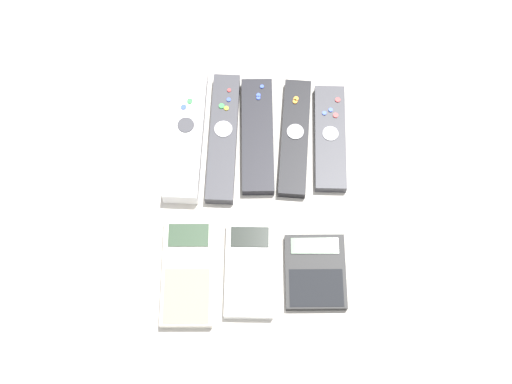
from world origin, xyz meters
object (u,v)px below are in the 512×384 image
at_px(remote_1, 223,137).
at_px(remote_4, 330,138).
at_px(remote_2, 259,136).
at_px(calculator_0, 188,272).
at_px(calculator_1, 249,270).
at_px(calculator_2, 315,272).
at_px(remote_3, 295,137).
at_px(remote_0, 186,135).

xyz_separation_m(remote_1, remote_4, (0.17, 0.00, -0.00)).
bearing_deg(remote_2, calculator_0, -115.94).
distance_m(calculator_1, calculator_2, 0.10).
bearing_deg(remote_3, calculator_1, -103.98).
bearing_deg(calculator_1, remote_3, 72.58).
height_order(calculator_0, calculator_2, calculator_0).
height_order(remote_1, calculator_2, remote_1).
bearing_deg(remote_1, calculator_1, -76.64).
xyz_separation_m(remote_0, remote_2, (0.11, 0.00, -0.01)).
distance_m(remote_2, remote_4, 0.11).
height_order(remote_2, calculator_2, remote_2).
bearing_deg(calculator_1, remote_4, 60.34).
distance_m(remote_0, calculator_0, 0.22).
bearing_deg(remote_0, remote_1, 0.93).
bearing_deg(calculator_1, remote_2, 86.92).
distance_m(remote_2, calculator_0, 0.24).
bearing_deg(remote_1, remote_3, 2.63).
distance_m(remote_3, calculator_2, 0.22).
distance_m(remote_2, remote_3, 0.06).
bearing_deg(calculator_1, remote_0, 115.50).
height_order(remote_3, calculator_1, remote_3).
distance_m(remote_3, calculator_0, 0.27).
height_order(remote_0, remote_4, remote_0).
distance_m(remote_0, remote_2, 0.11).
distance_m(remote_1, remote_2, 0.06).
height_order(remote_1, remote_2, remote_1).
xyz_separation_m(remote_4, calculator_1, (-0.12, -0.22, -0.00)).
relative_size(remote_3, calculator_1, 1.41).
bearing_deg(calculator_0, remote_4, 45.21).
xyz_separation_m(remote_0, remote_1, (0.06, -0.00, -0.00)).
bearing_deg(calculator_1, calculator_2, -0.71).
distance_m(remote_1, calculator_2, 0.26).
bearing_deg(remote_1, remote_4, 2.31).
bearing_deg(calculator_2, remote_3, 96.32).
xyz_separation_m(remote_0, calculator_1, (0.10, -0.21, -0.01)).
bearing_deg(remote_2, remote_0, -179.87).
height_order(remote_2, remote_3, same).
distance_m(remote_2, calculator_1, 0.22).
bearing_deg(calculator_0, remote_1, 77.50).
xyz_separation_m(remote_2, calculator_2, (0.09, -0.22, -0.00)).
distance_m(remote_0, remote_3, 0.17).
bearing_deg(remote_2, remote_3, -3.81).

